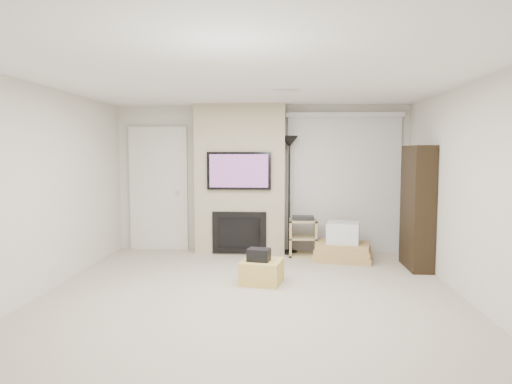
# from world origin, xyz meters

# --- Properties ---
(floor) EXTENTS (5.00, 5.50, 0.00)m
(floor) POSITION_xyz_m (0.00, 0.00, 0.00)
(floor) COLOR #B9AD96
(floor) RESTS_ON ground
(ceiling) EXTENTS (5.00, 5.50, 0.00)m
(ceiling) POSITION_xyz_m (0.00, 0.00, 2.50)
(ceiling) COLOR white
(ceiling) RESTS_ON wall_back
(wall_back) EXTENTS (5.00, 0.00, 2.50)m
(wall_back) POSITION_xyz_m (0.00, 2.75, 1.25)
(wall_back) COLOR silver
(wall_back) RESTS_ON ground
(wall_front) EXTENTS (5.00, 0.00, 2.50)m
(wall_front) POSITION_xyz_m (0.00, -2.75, 1.25)
(wall_front) COLOR silver
(wall_front) RESTS_ON ground
(wall_left) EXTENTS (0.00, 5.50, 2.50)m
(wall_left) POSITION_xyz_m (-2.50, 0.00, 1.25)
(wall_left) COLOR silver
(wall_left) RESTS_ON ground
(wall_right) EXTENTS (0.00, 5.50, 2.50)m
(wall_right) POSITION_xyz_m (2.50, 0.00, 1.25)
(wall_right) COLOR silver
(wall_right) RESTS_ON ground
(hvac_vent) EXTENTS (0.35, 0.18, 0.01)m
(hvac_vent) POSITION_xyz_m (0.40, 0.80, 2.50)
(hvac_vent) COLOR silver
(hvac_vent) RESTS_ON ceiling
(ottoman) EXTENTS (0.59, 0.59, 0.30)m
(ottoman) POSITION_xyz_m (0.11, 0.71, 0.15)
(ottoman) COLOR #DBB758
(ottoman) RESTS_ON floor
(black_bag) EXTENTS (0.32, 0.27, 0.16)m
(black_bag) POSITION_xyz_m (0.07, 0.68, 0.38)
(black_bag) COLOR black
(black_bag) RESTS_ON ottoman
(fireplace_wall) EXTENTS (1.50, 0.47, 2.50)m
(fireplace_wall) POSITION_xyz_m (-0.35, 2.54, 1.24)
(fireplace_wall) COLOR #B8AC89
(fireplace_wall) RESTS_ON floor
(entry_door) EXTENTS (1.02, 0.11, 2.14)m
(entry_door) POSITION_xyz_m (-1.80, 2.71, 1.05)
(entry_door) COLOR silver
(entry_door) RESTS_ON floor
(vertical_blinds) EXTENTS (1.98, 0.10, 2.37)m
(vertical_blinds) POSITION_xyz_m (1.40, 2.70, 1.27)
(vertical_blinds) COLOR silver
(vertical_blinds) RESTS_ON floor
(floor_lamp) EXTENTS (0.29, 0.29, 1.97)m
(floor_lamp) POSITION_xyz_m (0.48, 2.50, 1.55)
(floor_lamp) COLOR black
(floor_lamp) RESTS_ON floor
(av_stand) EXTENTS (0.45, 0.38, 0.66)m
(av_stand) POSITION_xyz_m (0.70, 2.32, 0.35)
(av_stand) COLOR tan
(av_stand) RESTS_ON floor
(box_stack) EXTENTS (1.02, 0.85, 0.60)m
(box_stack) POSITION_xyz_m (1.33, 2.08, 0.23)
(box_stack) COLOR tan
(box_stack) RESTS_ON floor
(bookshelf) EXTENTS (0.30, 0.80, 1.80)m
(bookshelf) POSITION_xyz_m (2.34, 1.63, 0.90)
(bookshelf) COLOR black
(bookshelf) RESTS_ON floor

